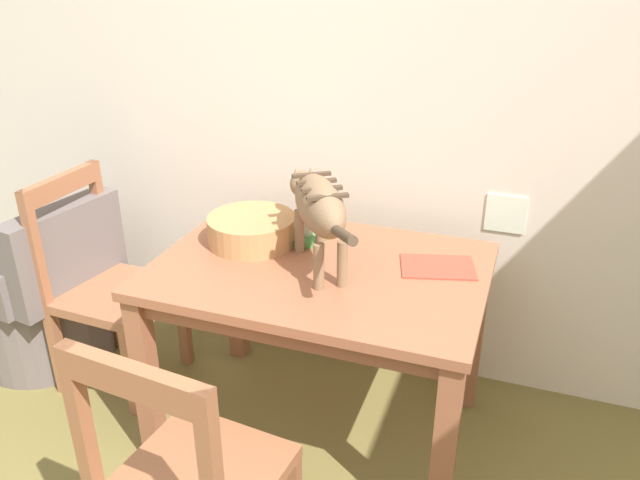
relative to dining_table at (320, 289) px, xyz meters
name	(u,v)px	position (x,y,z in m)	size (l,w,h in m)	color
wall_rear	(350,82)	(-0.08, 0.59, 0.62)	(4.54, 0.11, 2.50)	silver
dining_table	(320,289)	(0.00, 0.00, 0.00)	(1.15, 0.81, 0.73)	#A15D40
cat	(318,206)	(-0.01, 0.00, 0.32)	(0.41, 0.58, 0.32)	#8B694C
saucer_bowl	(304,236)	(-0.13, 0.19, 0.11)	(0.18, 0.18, 0.03)	#4A9346
coffee_mug	(305,224)	(-0.13, 0.19, 0.16)	(0.12, 0.08, 0.08)	white
magazine	(438,267)	(0.39, 0.13, 0.10)	(0.25, 0.18, 0.01)	#DF4533
book_stack	(252,226)	(-0.35, 0.20, 0.11)	(0.19, 0.15, 0.04)	#8E52A5
wicker_basket	(252,229)	(-0.31, 0.10, 0.15)	(0.33, 0.33, 0.10)	tan
wooden_chair_near	(107,287)	(-0.96, 0.02, -0.19)	(0.44, 0.44, 0.92)	#9F6242
wooden_chair_far	(190,480)	(-0.09, -0.79, -0.19)	(0.46, 0.46, 0.92)	#9C5D3D
wicker_armchair	(46,302)	(-1.35, 0.06, -0.36)	(0.64, 0.66, 0.78)	slate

